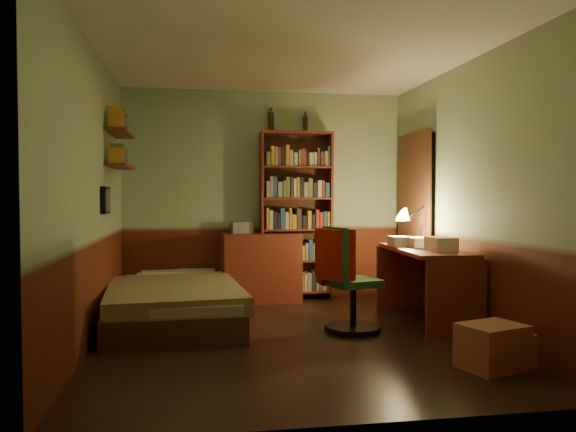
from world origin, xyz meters
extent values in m
cube|color=black|center=(0.00, 0.00, -0.01)|extent=(3.50, 4.00, 0.02)
cube|color=silver|center=(0.00, 0.00, 2.61)|extent=(3.50, 4.00, 0.02)
cube|color=#90AB84|center=(0.00, 2.01, 1.30)|extent=(3.50, 0.02, 2.60)
cube|color=#90AB84|center=(-1.76, 0.00, 1.30)|extent=(0.02, 4.00, 2.60)
cube|color=#90AB84|center=(1.76, 0.00, 1.30)|extent=(0.02, 4.00, 2.60)
cube|color=#90AB84|center=(0.00, -2.01, 1.30)|extent=(3.50, 0.02, 2.60)
cube|color=black|center=(1.72, 1.30, 1.00)|extent=(0.06, 0.90, 2.00)
cube|color=#3E2213|center=(1.69, 1.30, 1.00)|extent=(0.02, 0.98, 2.08)
cube|color=olive|center=(-1.08, 0.88, 0.34)|extent=(1.30, 2.32, 0.68)
cube|color=maroon|center=(-0.09, 1.76, 0.42)|extent=(0.97, 0.54, 0.84)
cube|color=#B2B2B7|center=(-0.31, 1.89, 0.90)|extent=(0.28, 0.23, 0.14)
cube|color=maroon|center=(0.37, 1.85, 1.04)|extent=(0.90, 0.31, 2.08)
cylinder|color=black|center=(0.07, 1.96, 2.21)|extent=(0.07, 0.07, 0.25)
cylinder|color=black|center=(0.51, 1.96, 2.19)|extent=(0.07, 0.07, 0.21)
cube|color=maroon|center=(1.44, 0.37, 0.38)|extent=(0.67, 1.45, 0.76)
cube|color=silver|center=(1.28, 0.67, 0.81)|extent=(0.20, 0.26, 0.10)
cone|color=black|center=(1.60, 0.86, 1.05)|extent=(0.21, 0.21, 0.59)
cube|color=#2A5730|center=(0.61, 0.11, 0.48)|extent=(0.57, 0.53, 0.95)
cube|color=#B51A00|center=(0.84, 0.11, 1.18)|extent=(0.24, 0.41, 0.47)
cube|color=maroon|center=(-1.64, 1.10, 1.60)|extent=(0.20, 0.90, 0.03)
cube|color=maroon|center=(-1.64, 1.10, 1.95)|extent=(0.20, 0.90, 0.03)
cube|color=black|center=(-1.72, 0.60, 1.25)|extent=(0.04, 0.32, 0.26)
cube|color=#A96848|center=(1.30, -1.18, 0.17)|extent=(0.53, 0.47, 0.33)
cube|color=#A96848|center=(1.41, -1.16, 0.13)|extent=(0.44, 0.40, 0.26)
camera|label=1|loc=(-0.88, -5.01, 1.29)|focal=35.00mm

